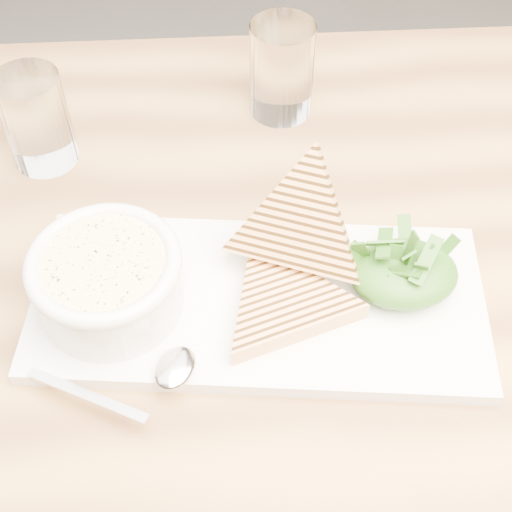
{
  "coord_description": "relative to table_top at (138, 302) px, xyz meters",
  "views": [
    {
      "loc": [
        -0.18,
        -0.28,
        1.3
      ],
      "look_at": [
        -0.13,
        0.13,
        0.81
      ],
      "focal_mm": 50.0,
      "sensor_mm": 36.0,
      "label": 1
    }
  ],
  "objects": [
    {
      "name": "bowl_rim",
      "position": [
        -0.02,
        -0.02,
        0.09
      ],
      "size": [
        0.13,
        0.13,
        0.01
      ],
      "primitive_type": "torus",
      "color": "white",
      "rests_on": "soup_bowl"
    },
    {
      "name": "sandwich_flat",
      "position": [
        0.14,
        -0.05,
        0.04
      ],
      "size": [
        0.19,
        0.19,
        0.02
      ],
      "primitive_type": null,
      "rotation": [
        0.0,
        0.0,
        0.29
      ],
      "color": "tan",
      "rests_on": "platter"
    },
    {
      "name": "platter",
      "position": [
        0.11,
        -0.03,
        0.03
      ],
      "size": [
        0.44,
        0.25,
        0.02
      ],
      "primitive_type": "cube",
      "rotation": [
        0.0,
        0.0,
        -0.16
      ],
      "color": "white",
      "rests_on": "table_top"
    },
    {
      "name": "soup_bowl",
      "position": [
        -0.02,
        -0.02,
        0.06
      ],
      "size": [
        0.13,
        0.13,
        0.05
      ],
      "primitive_type": "cylinder",
      "color": "white",
      "rests_on": "platter"
    },
    {
      "name": "arugula_pile",
      "position": [
        0.25,
        -0.03,
        0.06
      ],
      "size": [
        0.11,
        0.1,
        0.05
      ],
      "primitive_type": null,
      "color": "#33671A",
      "rests_on": "platter"
    },
    {
      "name": "table_leg_br",
      "position": [
        0.57,
        0.36,
        -0.38
      ],
      "size": [
        0.06,
        0.06,
        0.72
      ],
      "primitive_type": "cylinder",
      "color": "#A4773E",
      "rests_on": "ground"
    },
    {
      "name": "spoon_handle",
      "position": [
        -0.04,
        -0.12,
        0.04
      ],
      "size": [
        0.1,
        0.06,
        0.0
      ],
      "primitive_type": "cube",
      "rotation": [
        0.0,
        0.0,
        -0.51
      ],
      "color": "silver",
      "rests_on": "platter"
    },
    {
      "name": "soup",
      "position": [
        -0.02,
        -0.02,
        0.09
      ],
      "size": [
        0.11,
        0.11,
        0.01
      ],
      "primitive_type": "cylinder",
      "color": "#EFDA8D",
      "rests_on": "soup_bowl"
    },
    {
      "name": "glass_far",
      "position": [
        0.17,
        0.25,
        0.08
      ],
      "size": [
        0.07,
        0.07,
        0.11
      ],
      "primitive_type": "cylinder",
      "color": "white",
      "rests_on": "table_top"
    },
    {
      "name": "spoon_bowl",
      "position": [
        0.04,
        -0.1,
        0.04
      ],
      "size": [
        0.05,
        0.05,
        0.01
      ],
      "primitive_type": "ellipsoid",
      "rotation": [
        0.0,
        0.0,
        -0.51
      ],
      "color": "silver",
      "rests_on": "platter"
    },
    {
      "name": "salad_base",
      "position": [
        0.25,
        -0.03,
        0.05
      ],
      "size": [
        0.1,
        0.08,
        0.04
      ],
      "primitive_type": "ellipsoid",
      "color": "#1C4811",
      "rests_on": "platter"
    },
    {
      "name": "table_top",
      "position": [
        0.0,
        0.0,
        0.0
      ],
      "size": [
        1.27,
        0.88,
        0.04
      ],
      "primitive_type": "cube",
      "rotation": [
        0.0,
        0.0,
        -0.05
      ],
      "color": "#A4773E",
      "rests_on": "ground"
    },
    {
      "name": "sandwich_lean",
      "position": [
        0.16,
        0.01,
        0.09
      ],
      "size": [
        0.2,
        0.21,
        0.17
      ],
      "primitive_type": null,
      "rotation": [
        0.9,
        0.0,
        -0.42
      ],
      "color": "tan",
      "rests_on": "sandwich_flat"
    },
    {
      "name": "glass_near",
      "position": [
        -0.1,
        0.2,
        0.07
      ],
      "size": [
        0.07,
        0.07,
        0.11
      ],
      "primitive_type": "cylinder",
      "color": "white",
      "rests_on": "table_top"
    }
  ]
}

